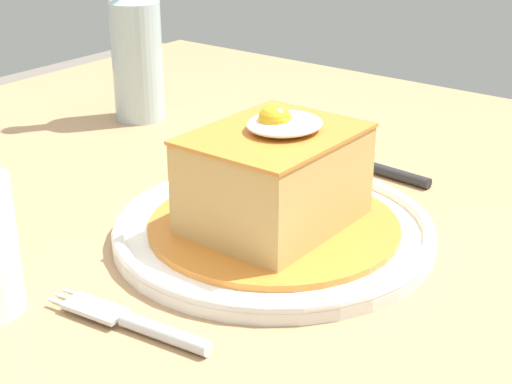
{
  "coord_description": "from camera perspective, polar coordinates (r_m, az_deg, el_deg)",
  "views": [
    {
      "loc": [
        -0.43,
        -0.46,
        1.06
      ],
      "look_at": [
        0.08,
        -0.07,
        0.79
      ],
      "focal_mm": 54.71,
      "sensor_mm": 36.0,
      "label": 1
    }
  ],
  "objects": [
    {
      "name": "main_plate",
      "position": [
        0.7,
        1.31,
        -2.74
      ],
      "size": [
        0.29,
        0.29,
        0.02
      ],
      "color": "white",
      "rests_on": "dining_table"
    },
    {
      "name": "sandwich_meal",
      "position": [
        0.68,
        1.36,
        0.59
      ],
      "size": [
        0.22,
        0.22,
        0.12
      ],
      "color": "orange",
      "rests_on": "main_plate"
    },
    {
      "name": "knife",
      "position": [
        0.85,
        8.99,
        1.65
      ],
      "size": [
        0.03,
        0.17,
        0.01
      ],
      "color": "#262628",
      "rests_on": "dining_table"
    },
    {
      "name": "beer_bottle_clear_far",
      "position": [
        1.01,
        -8.76,
        10.76
      ],
      "size": [
        0.06,
        0.06,
        0.27
      ],
      "color": "#ADC6CC",
      "rests_on": "dining_table"
    },
    {
      "name": "dining_table",
      "position": [
        0.75,
        -8.26,
        -10.17
      ],
      "size": [
        1.26,
        1.06,
        0.75
      ],
      "color": "#A87F56",
      "rests_on": "ground_plane"
    },
    {
      "name": "fork",
      "position": [
        0.57,
        -8.38,
        -9.6
      ],
      "size": [
        0.03,
        0.14,
        0.01
      ],
      "color": "silver",
      "rests_on": "dining_table"
    }
  ]
}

